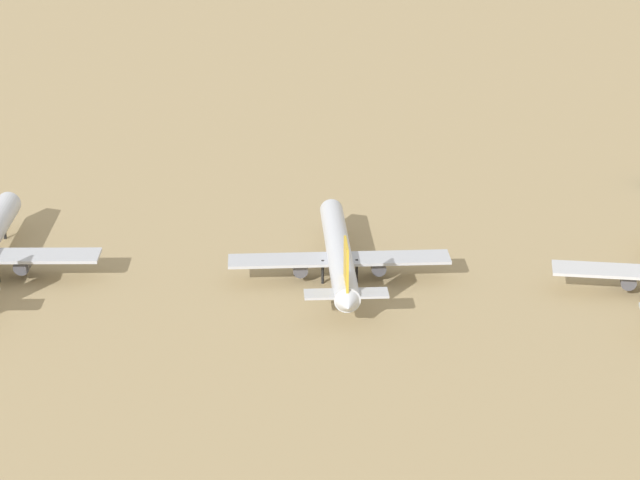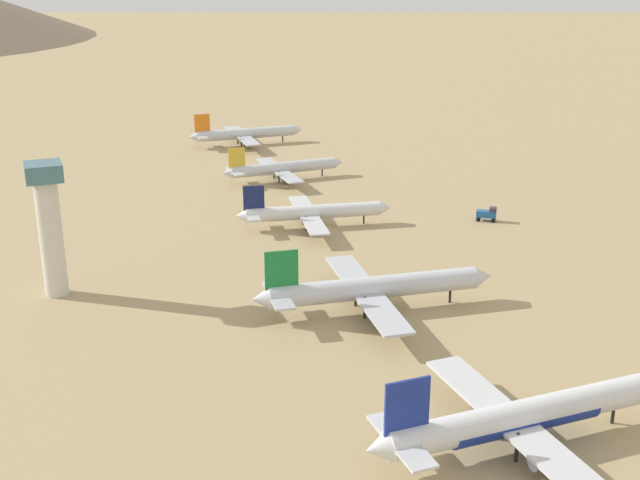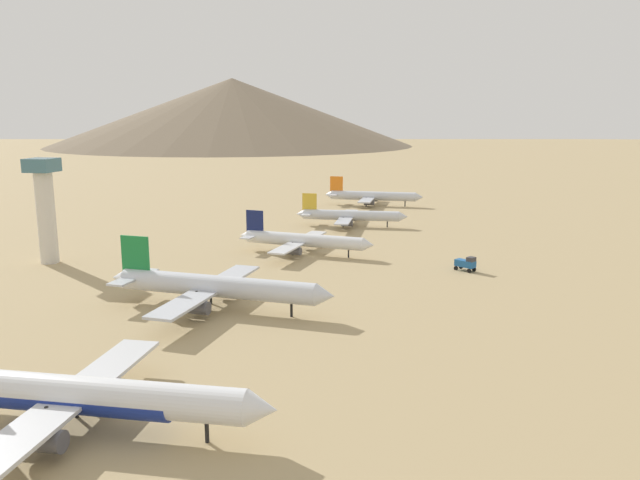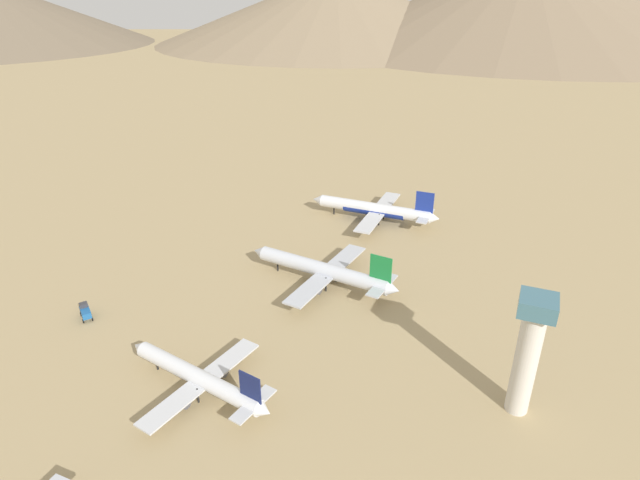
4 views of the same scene
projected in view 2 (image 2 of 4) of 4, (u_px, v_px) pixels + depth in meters
ground_plane at (325, 229)px, 211.91m from camera, size 1800.00×1800.00×0.00m
parked_jet_0 at (521, 417)px, 116.85m from camera, size 50.42×40.83×14.58m
parked_jet_1 at (372, 288)px, 161.73m from camera, size 50.22×40.97×14.49m
parked_jet_2 at (312, 212)px, 212.10m from camera, size 41.39×33.89×11.99m
parked_jet_3 at (282, 168)px, 256.31m from camera, size 40.31×32.64×11.66m
parked_jet_4 at (245, 134)px, 303.74m from camera, size 43.72×35.49×12.61m
service_truck at (487, 214)px, 217.55m from camera, size 5.64×5.13×3.90m
control_tower at (49, 222)px, 166.10m from camera, size 7.20×7.20×28.35m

